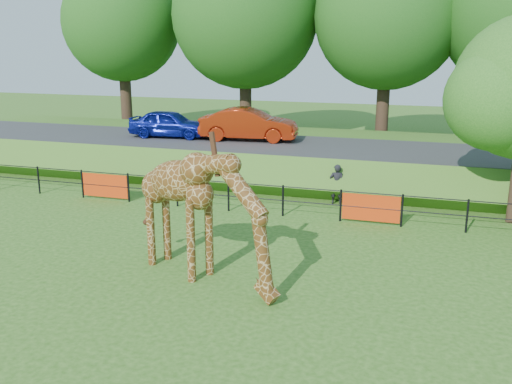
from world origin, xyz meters
TOP-DOWN VIEW (x-y plane):
  - ground at (0.00, 0.00)m, footprint 90.00×90.00m
  - giraffe at (-0.52, 2.17)m, footprint 4.70×2.77m
  - perimeter_fence at (0.00, 8.00)m, footprint 28.07×0.10m
  - embankment at (0.00, 15.50)m, footprint 40.00×9.00m
  - road at (0.00, 14.00)m, footprint 40.00×5.00m
  - car_blue at (-7.24, 14.23)m, footprint 3.92×1.84m
  - car_red at (-3.37, 14.52)m, footprint 4.61×2.05m
  - visitor at (1.52, 10.06)m, footprint 0.59×0.43m
  - bg_tree_line at (1.89, 22.00)m, footprint 37.30×8.80m

SIDE VIEW (x-z plane):
  - ground at x=0.00m, z-range 0.00..0.00m
  - perimeter_fence at x=0.00m, z-range 0.00..1.10m
  - embankment at x=0.00m, z-range 0.00..1.30m
  - visitor at x=1.52m, z-range 0.00..1.50m
  - road at x=0.00m, z-range 1.30..1.42m
  - giraffe at x=-0.52m, z-range 0.00..3.40m
  - car_blue at x=-7.24m, z-range 1.42..2.72m
  - car_red at x=-3.37m, z-range 1.42..2.89m
  - bg_tree_line at x=1.89m, z-range 1.28..13.10m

